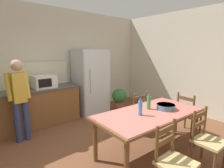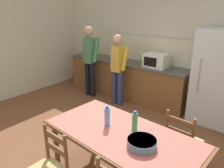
# 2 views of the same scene
# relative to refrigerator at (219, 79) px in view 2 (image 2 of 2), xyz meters

# --- Properties ---
(ground_plane) EXTENTS (8.32, 8.32, 0.00)m
(ground_plane) POSITION_rel_refrigerator_xyz_m (-1.13, -2.19, -0.91)
(ground_plane) COLOR brown
(wall_back) EXTENTS (6.52, 0.12, 2.90)m
(wall_back) POSITION_rel_refrigerator_xyz_m (-1.13, 0.47, 0.54)
(wall_back) COLOR beige
(wall_back) RESTS_ON ground
(kitchen_counter) EXTENTS (3.24, 0.66, 0.91)m
(kitchen_counter) POSITION_rel_refrigerator_xyz_m (-2.17, 0.04, -0.45)
(kitchen_counter) COLOR brown
(kitchen_counter) RESTS_ON ground
(counter_splashback) EXTENTS (3.20, 0.03, 0.60)m
(counter_splashback) POSITION_rel_refrigerator_xyz_m (-2.16, 0.35, 0.30)
(counter_splashback) COLOR beige
(counter_splashback) RESTS_ON kitchen_counter
(refrigerator) EXTENTS (0.89, 0.73, 1.82)m
(refrigerator) POSITION_rel_refrigerator_xyz_m (0.00, 0.00, 0.00)
(refrigerator) COLOR silver
(refrigerator) RESTS_ON ground
(microwave) EXTENTS (0.50, 0.39, 0.30)m
(microwave) POSITION_rel_refrigerator_xyz_m (-1.32, 0.02, 0.15)
(microwave) COLOR white
(microwave) RESTS_ON kitchen_counter
(dining_table) EXTENTS (1.98, 1.08, 0.76)m
(dining_table) POSITION_rel_refrigerator_xyz_m (-0.47, -2.44, -0.22)
(dining_table) COLOR brown
(dining_table) RESTS_ON ground
(bottle_near_centre) EXTENTS (0.07, 0.07, 0.27)m
(bottle_near_centre) POSITION_rel_refrigerator_xyz_m (-0.71, -2.42, -0.02)
(bottle_near_centre) COLOR #4C8ED6
(bottle_near_centre) RESTS_ON dining_table
(bottle_off_centre) EXTENTS (0.07, 0.07, 0.27)m
(bottle_off_centre) POSITION_rel_refrigerator_xyz_m (-0.37, -2.32, -0.02)
(bottle_off_centre) COLOR green
(bottle_off_centre) RESTS_ON dining_table
(serving_bowl) EXTENTS (0.32, 0.32, 0.09)m
(serving_bowl) POSITION_rel_refrigerator_xyz_m (-0.14, -2.53, -0.10)
(serving_bowl) COLOR slate
(serving_bowl) RESTS_ON dining_table
(chair_side_far_right) EXTENTS (0.45, 0.43, 0.91)m
(chair_side_far_right) POSITION_rel_refrigerator_xyz_m (0.01, -1.70, -0.47)
(chair_side_far_right) COLOR brown
(chair_side_far_right) RESTS_ON ground
(person_at_sink) EXTENTS (0.44, 0.30, 1.75)m
(person_at_sink) POSITION_rel_refrigerator_xyz_m (-2.88, -0.48, 0.07)
(person_at_sink) COLOR black
(person_at_sink) RESTS_ON ground
(person_at_counter) EXTENTS (0.41, 0.28, 1.62)m
(person_at_counter) POSITION_rel_refrigerator_xyz_m (-2.00, -0.50, 0.00)
(person_at_counter) COLOR navy
(person_at_counter) RESTS_ON ground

